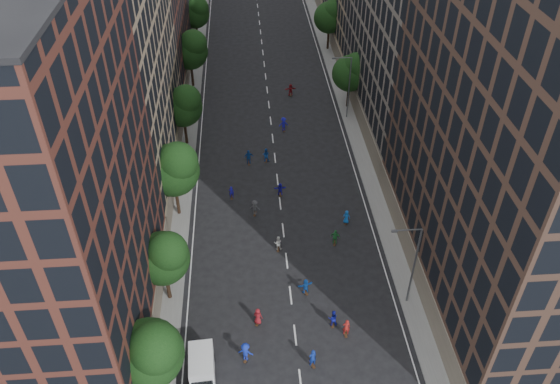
# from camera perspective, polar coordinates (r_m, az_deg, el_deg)

# --- Properties ---
(ground) EXTENTS (240.00, 240.00, 0.00)m
(ground) POSITION_cam_1_polar(r_m,az_deg,el_deg) (71.92, -0.74, 5.42)
(ground) COLOR black
(ground) RESTS_ON ground
(sidewalk_left) EXTENTS (4.00, 105.00, 0.15)m
(sidewalk_left) POSITION_cam_1_polar(r_m,az_deg,el_deg) (78.66, -9.94, 8.01)
(sidewalk_left) COLOR slate
(sidewalk_left) RESTS_ON ground
(sidewalk_right) EXTENTS (4.00, 105.00, 0.15)m
(sidewalk_right) POSITION_cam_1_polar(r_m,az_deg,el_deg) (79.70, 7.65, 8.69)
(sidewalk_right) COLOR slate
(sidewalk_right) RESTS_ON ground
(bldg_left_a) EXTENTS (14.00, 22.00, 30.00)m
(bldg_left_a) POSITION_cam_1_polar(r_m,az_deg,el_deg) (42.44, -24.76, -0.43)
(bldg_left_a) COLOR #51271F
(bldg_left_a) RESTS_ON ground
(bldg_left_b) EXTENTS (14.00, 26.00, 34.00)m
(bldg_left_b) POSITION_cam_1_polar(r_m,az_deg,el_deg) (61.49, -19.20, 15.22)
(bldg_left_b) COLOR #937D60
(bldg_left_b) RESTS_ON ground
(bldg_right_a) EXTENTS (14.00, 30.00, 36.00)m
(bldg_right_a) POSITION_cam_1_polar(r_m,az_deg,el_deg) (46.82, 25.30, 7.64)
(bldg_right_a) COLOR #452F25
(bldg_right_a) RESTS_ON ground
(bldg_right_b) EXTENTS (14.00, 28.00, 33.00)m
(bldg_right_b) POSITION_cam_1_polar(r_m,az_deg,el_deg) (71.69, 15.14, 18.75)
(bldg_right_b) COLOR #6B6158
(bldg_right_b) RESTS_ON ground
(tree_left_0) EXTENTS (5.20, 5.20, 8.83)m
(tree_left_0) POSITION_cam_1_polar(r_m,az_deg,el_deg) (41.73, -13.38, -15.97)
(tree_left_0) COLOR black
(tree_left_0) RESTS_ON ground
(tree_left_1) EXTENTS (4.80, 4.80, 8.21)m
(tree_left_1) POSITION_cam_1_polar(r_m,az_deg,el_deg) (48.48, -12.02, -6.61)
(tree_left_1) COLOR black
(tree_left_1) RESTS_ON ground
(tree_left_2) EXTENTS (5.60, 5.60, 9.45)m
(tree_left_2) POSITION_cam_1_polar(r_m,az_deg,el_deg) (57.05, -10.99, 2.49)
(tree_left_2) COLOR black
(tree_left_2) RESTS_ON ground
(tree_left_3) EXTENTS (5.00, 5.00, 8.58)m
(tree_left_3) POSITION_cam_1_polar(r_m,az_deg,el_deg) (69.12, -10.04, 8.95)
(tree_left_3) COLOR black
(tree_left_3) RESTS_ON ground
(tree_left_4) EXTENTS (5.40, 5.40, 9.08)m
(tree_left_4) POSITION_cam_1_polar(r_m,az_deg,el_deg) (83.27, -9.32, 14.53)
(tree_left_4) COLOR black
(tree_left_4) RESTS_ON ground
(tree_left_5) EXTENTS (4.80, 4.80, 8.33)m
(tree_left_5) POSITION_cam_1_polar(r_m,az_deg,el_deg) (98.26, -8.77, 18.09)
(tree_left_5) COLOR black
(tree_left_5) RESTS_ON ground
(tree_right_a) EXTENTS (5.00, 5.00, 8.39)m
(tree_right_a) POSITION_cam_1_polar(r_m,az_deg,el_deg) (77.31, 7.50, 12.39)
(tree_right_a) COLOR black
(tree_right_a) RESTS_ON ground
(tree_right_b) EXTENTS (5.20, 5.20, 8.83)m
(tree_right_b) POSITION_cam_1_polar(r_m,az_deg,el_deg) (95.27, 5.32, 17.88)
(tree_right_b) COLOR black
(tree_right_b) RESTS_ON ground
(streetlamp_near) EXTENTS (2.64, 0.22, 9.06)m
(streetlamp_near) POSITION_cam_1_polar(r_m,az_deg,el_deg) (48.85, 13.65, -7.14)
(streetlamp_near) COLOR #595B60
(streetlamp_near) RESTS_ON ground
(streetlamp_far) EXTENTS (2.64, 0.22, 9.06)m
(streetlamp_far) POSITION_cam_1_polar(r_m,az_deg,el_deg) (74.83, 7.08, 11.10)
(streetlamp_far) COLOR #595B60
(streetlamp_far) RESTS_ON ground
(cargo_van) EXTENTS (2.35, 4.56, 2.36)m
(cargo_van) POSITION_cam_1_polar(r_m,az_deg,el_deg) (45.90, -8.16, -17.99)
(cargo_van) COLOR white
(cargo_van) RESTS_ON ground
(skater_1) EXTENTS (0.79, 0.66, 1.86)m
(skater_1) POSITION_cam_1_polar(r_m,az_deg,el_deg) (46.59, 3.42, -16.92)
(skater_1) COLOR navy
(skater_1) RESTS_ON ground
(skater_2) EXTENTS (0.85, 0.66, 1.72)m
(skater_2) POSITION_cam_1_polar(r_m,az_deg,el_deg) (49.21, 5.54, -13.01)
(skater_2) COLOR #121897
(skater_2) RESTS_ON ground
(skater_3) EXTENTS (1.40, 1.04, 1.93)m
(skater_3) POSITION_cam_1_polar(r_m,az_deg,el_deg) (46.87, -3.62, -16.37)
(skater_3) COLOR #162BB4
(skater_3) RESTS_ON ground
(skater_4) EXTENTS (1.16, 0.85, 1.83)m
(skater_4) POSITION_cam_1_polar(r_m,az_deg,el_deg) (47.60, -8.87, -15.82)
(skater_4) COLOR navy
(skater_4) RESTS_ON ground
(skater_5) EXTENTS (1.57, 0.91, 1.61)m
(skater_5) POSITION_cam_1_polar(r_m,az_deg,el_deg) (51.50, 2.69, -9.83)
(skater_5) COLOR #154CB0
(skater_5) RESTS_ON ground
(skater_6) EXTENTS (0.99, 0.84, 1.73)m
(skater_6) POSITION_cam_1_polar(r_m,az_deg,el_deg) (49.15, -2.33, -12.88)
(skater_6) COLOR maroon
(skater_6) RESTS_ON ground
(skater_7) EXTENTS (0.67, 0.45, 1.80)m
(skater_7) POSITION_cam_1_polar(r_m,az_deg,el_deg) (48.67, 6.94, -13.88)
(skater_7) COLOR #AF211D
(skater_7) RESTS_ON ground
(skater_8) EXTENTS (0.86, 0.69, 1.66)m
(skater_8) POSITION_cam_1_polar(r_m,az_deg,el_deg) (55.40, -0.21, -5.40)
(skater_8) COLOR silver
(skater_8) RESTS_ON ground
(skater_9) EXTENTS (1.30, 0.93, 1.81)m
(skater_9) POSITION_cam_1_polar(r_m,az_deg,el_deg) (59.51, -2.65, -1.66)
(skater_9) COLOR #3C3D41
(skater_9) RESTS_ON ground
(skater_10) EXTENTS (1.12, 0.73, 1.77)m
(skater_10) POSITION_cam_1_polar(r_m,az_deg,el_deg) (56.26, 5.79, -4.74)
(skater_10) COLOR #227334
(skater_10) RESTS_ON ground
(skater_11) EXTENTS (1.44, 0.54, 1.53)m
(skater_11) POSITION_cam_1_polar(r_m,az_deg,el_deg) (62.20, 0.01, 0.27)
(skater_11) COLOR #1C16B3
(skater_11) RESTS_ON ground
(skater_12) EXTENTS (0.91, 0.75, 1.60)m
(skater_12) POSITION_cam_1_polar(r_m,az_deg,el_deg) (58.85, 6.95, -2.64)
(skater_12) COLOR #1656B4
(skater_12) RESTS_ON ground
(skater_13) EXTENTS (0.57, 0.39, 1.53)m
(skater_13) POSITION_cam_1_polar(r_m,az_deg,el_deg) (62.01, -5.10, -0.04)
(skater_13) COLOR #1C16B3
(skater_13) RESTS_ON ground
(skater_14) EXTENTS (1.00, 0.86, 1.78)m
(skater_14) POSITION_cam_1_polar(r_m,az_deg,el_deg) (67.52, -1.48, 3.86)
(skater_14) COLOR #164BB3
(skater_14) RESTS_ON ground
(skater_15) EXTENTS (1.34, 0.91, 1.93)m
(skater_15) POSITION_cam_1_polar(r_m,az_deg,el_deg) (73.45, 0.37, 7.08)
(skater_15) COLOR #1816B4
(skater_15) RESTS_ON ground
(skater_16) EXTENTS (1.17, 0.56, 1.93)m
(skater_16) POSITION_cam_1_polar(r_m,az_deg,el_deg) (67.08, -3.29, 3.62)
(skater_16) COLOR #124095
(skater_16) RESTS_ON ground
(skater_17) EXTENTS (1.70, 0.77, 1.77)m
(skater_17) POSITION_cam_1_polar(r_m,az_deg,el_deg) (82.02, 1.11, 10.60)
(skater_17) COLOR maroon
(skater_17) RESTS_ON ground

